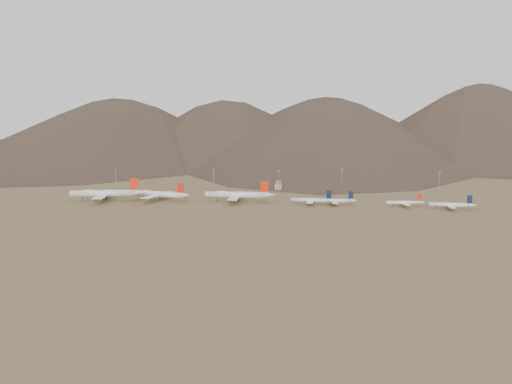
# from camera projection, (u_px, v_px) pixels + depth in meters

# --- Properties ---
(ground) EXTENTS (3000.00, 3000.00, 0.00)m
(ground) POSITION_uv_depth(u_px,v_px,m) (235.00, 208.00, 485.85)
(ground) COLOR olive
(ground) RESTS_ON ground
(mountain_ridge) EXTENTS (4400.00, 1000.00, 300.00)m
(mountain_ridge) POSITION_uv_depth(u_px,v_px,m) (297.00, 94.00, 1344.20)
(mountain_ridge) COLOR #4F3D2F
(mountain_ridge) RESTS_ON ground
(widebody_west) EXTENTS (78.80, 61.96, 23.78)m
(widebody_west) POSITION_uv_depth(u_px,v_px,m) (105.00, 193.00, 525.62)
(widebody_west) COLOR white
(widebody_west) RESTS_ON ground
(widebody_centre) EXTENTS (66.82, 52.56, 20.18)m
(widebody_centre) POSITION_uv_depth(u_px,v_px,m) (159.00, 194.00, 527.43)
(widebody_centre) COLOR white
(widebody_centre) RESTS_ON ground
(widebody_east) EXTENTS (74.82, 57.51, 22.21)m
(widebody_east) POSITION_uv_depth(u_px,v_px,m) (237.00, 195.00, 518.65)
(widebody_east) COLOR white
(widebody_east) RESTS_ON ground
(narrowbody_a) EXTENTS (45.77, 32.74, 15.09)m
(narrowbody_a) POSITION_uv_depth(u_px,v_px,m) (312.00, 200.00, 501.15)
(narrowbody_a) COLOR white
(narrowbody_a) RESTS_ON ground
(narrowbody_b) EXTENTS (42.85, 31.11, 14.19)m
(narrowbody_b) POSITION_uv_depth(u_px,v_px,m) (335.00, 201.00, 499.80)
(narrowbody_b) COLOR white
(narrowbody_b) RESTS_ON ground
(narrowbody_c) EXTENTS (38.79, 28.34, 12.91)m
(narrowbody_c) POSITION_uv_depth(u_px,v_px,m) (405.00, 202.00, 491.41)
(narrowbody_c) COLOR white
(narrowbody_c) RESTS_ON ground
(narrowbody_d) EXTENTS (43.75, 31.37, 14.43)m
(narrowbody_d) POSITION_uv_depth(u_px,v_px,m) (452.00, 205.00, 475.87)
(narrowbody_d) COLOR white
(narrowbody_d) RESTS_ON ground
(control_tower) EXTENTS (8.00, 8.00, 12.00)m
(control_tower) POSITION_uv_depth(u_px,v_px,m) (278.00, 186.00, 598.20)
(control_tower) COLOR tan
(control_tower) RESTS_ON ground
(mast_far_west) EXTENTS (2.00, 0.60, 25.70)m
(mast_far_west) POSITION_uv_depth(u_px,v_px,m) (116.00, 177.00, 617.63)
(mast_far_west) COLOR gray
(mast_far_west) RESTS_ON ground
(mast_west) EXTENTS (2.00, 0.60, 25.70)m
(mast_west) POSITION_uv_depth(u_px,v_px,m) (214.00, 177.00, 613.01)
(mast_west) COLOR gray
(mast_west) RESTS_ON ground
(mast_centre) EXTENTS (2.00, 0.60, 25.70)m
(mast_centre) POSITION_uv_depth(u_px,v_px,m) (279.00, 180.00, 583.85)
(mast_centre) COLOR gray
(mast_centre) RESTS_ON ground
(mast_east) EXTENTS (2.00, 0.60, 25.70)m
(mast_east) POSITION_uv_depth(u_px,v_px,m) (341.00, 179.00, 599.61)
(mast_east) COLOR gray
(mast_east) RESTS_ON ground
(mast_far_east) EXTENTS (2.00, 0.60, 25.70)m
(mast_far_east) POSITION_uv_depth(u_px,v_px,m) (439.00, 182.00, 569.15)
(mast_far_east) COLOR gray
(mast_far_east) RESTS_ON ground
(desert_scrub) EXTENTS (431.73, 171.78, 0.95)m
(desert_scrub) POSITION_uv_depth(u_px,v_px,m) (209.00, 222.00, 417.64)
(desert_scrub) COLOR brown
(desert_scrub) RESTS_ON ground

